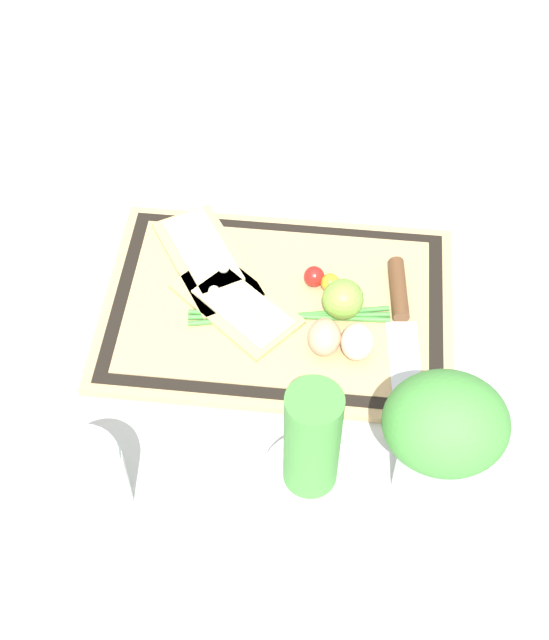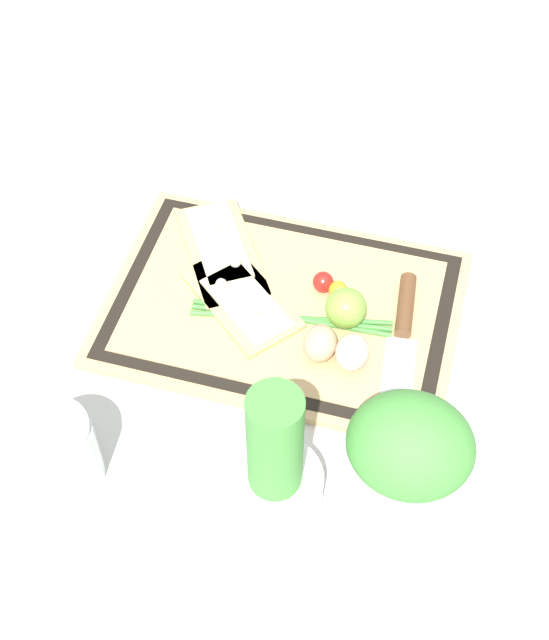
# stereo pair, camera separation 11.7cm
# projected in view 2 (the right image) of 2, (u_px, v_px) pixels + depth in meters

# --- Properties ---
(ground_plane) EXTENTS (6.00, 6.00, 0.00)m
(ground_plane) POSITION_uv_depth(u_px,v_px,m) (282.00, 312.00, 1.22)
(ground_plane) COLOR silver
(cutting_board) EXTENTS (0.48, 0.33, 0.02)m
(cutting_board) POSITION_uv_depth(u_px,v_px,m) (283.00, 308.00, 1.22)
(cutting_board) COLOR tan
(cutting_board) RESTS_ON ground_plane
(pizza_slice_near) EXTENTS (0.18, 0.21, 0.02)m
(pizza_slice_near) POSITION_uv_depth(u_px,v_px,m) (221.00, 250.00, 1.27)
(pizza_slice_near) COLOR tan
(pizza_slice_near) RESTS_ON cutting_board
(pizza_slice_far) EXTENTS (0.19, 0.18, 0.02)m
(pizza_slice_far) POSITION_uv_depth(u_px,v_px,m) (242.00, 300.00, 1.21)
(pizza_slice_far) COLOR tan
(pizza_slice_far) RESTS_ON cutting_board
(knife) EXTENTS (0.06, 0.27, 0.02)m
(knife) POSITION_uv_depth(u_px,v_px,m) (403.00, 329.00, 1.18)
(knife) COLOR silver
(knife) RESTS_ON cutting_board
(egg_brown) EXTENTS (0.04, 0.05, 0.04)m
(egg_brown) POSITION_uv_depth(u_px,v_px,m) (320.00, 343.00, 1.15)
(egg_brown) COLOR tan
(egg_brown) RESTS_ON cutting_board
(egg_pink) EXTENTS (0.04, 0.05, 0.04)m
(egg_pink) POSITION_uv_depth(u_px,v_px,m) (352.00, 352.00, 1.14)
(egg_pink) COLOR beige
(egg_pink) RESTS_ON cutting_board
(lime) EXTENTS (0.06, 0.06, 0.06)m
(lime) POSITION_uv_depth(u_px,v_px,m) (346.00, 308.00, 1.17)
(lime) COLOR #7FB742
(lime) RESTS_ON cutting_board
(cherry_tomato_red) EXTENTS (0.03, 0.03, 0.03)m
(cherry_tomato_red) POSITION_uv_depth(u_px,v_px,m) (323.00, 282.00, 1.22)
(cherry_tomato_red) COLOR red
(cherry_tomato_red) RESTS_ON cutting_board
(cherry_tomato_yellow) EXTENTS (0.03, 0.03, 0.03)m
(cherry_tomato_yellow) POSITION_uv_depth(u_px,v_px,m) (338.00, 290.00, 1.21)
(cherry_tomato_yellow) COLOR gold
(cherry_tomato_yellow) RESTS_ON cutting_board
(scallion_bunch) EXTENTS (0.27, 0.06, 0.01)m
(scallion_bunch) POSITION_uv_depth(u_px,v_px,m) (291.00, 318.00, 1.19)
(scallion_bunch) COLOR #47933D
(scallion_bunch) RESTS_ON cutting_board
(herb_pot) EXTENTS (0.11, 0.11, 0.21)m
(herb_pot) POSITION_uv_depth(u_px,v_px,m) (275.00, 470.00, 0.99)
(herb_pot) COLOR white
(herb_pot) RESTS_ON ground_plane
(sauce_jar) EXTENTS (0.09, 0.09, 0.11)m
(sauce_jar) POSITION_uv_depth(u_px,v_px,m) (60.00, 456.00, 1.03)
(sauce_jar) COLOR silver
(sauce_jar) RESTS_ON ground_plane
(herb_glass) EXTENTS (0.14, 0.12, 0.21)m
(herb_glass) POSITION_uv_depth(u_px,v_px,m) (407.00, 459.00, 0.95)
(herb_glass) COLOR silver
(herb_glass) RESTS_ON ground_plane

